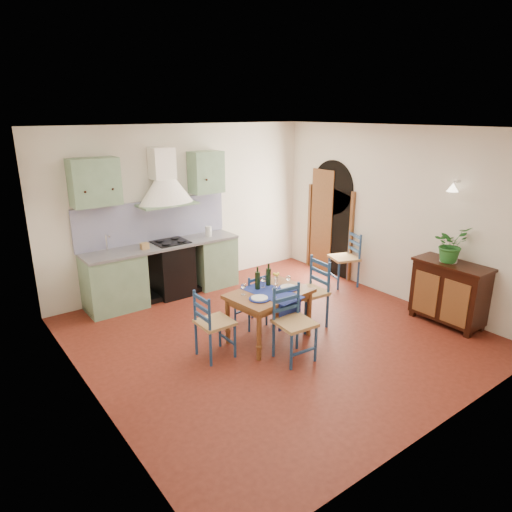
# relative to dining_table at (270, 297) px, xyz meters

# --- Properties ---
(floor) EXTENTS (5.00, 5.00, 0.00)m
(floor) POSITION_rel_dining_table_xyz_m (0.14, 0.06, -0.62)
(floor) COLOR #4E1A10
(floor) RESTS_ON ground
(back_wall) EXTENTS (5.00, 0.96, 2.80)m
(back_wall) POSITION_rel_dining_table_xyz_m (-0.33, 2.35, 0.43)
(back_wall) COLOR beige
(back_wall) RESTS_ON ground
(right_wall) EXTENTS (0.26, 5.00, 2.80)m
(right_wall) POSITION_rel_dining_table_xyz_m (2.63, 0.34, 0.72)
(right_wall) COLOR beige
(right_wall) RESTS_ON ground
(left_wall) EXTENTS (0.04, 5.00, 2.80)m
(left_wall) POSITION_rel_dining_table_xyz_m (-2.36, 0.06, 0.78)
(left_wall) COLOR beige
(left_wall) RESTS_ON ground
(ceiling) EXTENTS (5.00, 5.00, 0.01)m
(ceiling) POSITION_rel_dining_table_xyz_m (0.14, 0.06, 2.19)
(ceiling) COLOR white
(ceiling) RESTS_ON back_wall
(dining_table) EXTENTS (1.17, 0.90, 1.01)m
(dining_table) POSITION_rel_dining_table_xyz_m (0.00, 0.00, 0.00)
(dining_table) COLOR brown
(dining_table) RESTS_ON ground
(chair_near) EXTENTS (0.47, 0.47, 0.94)m
(chair_near) POSITION_rel_dining_table_xyz_m (-0.07, -0.56, -0.13)
(chair_near) COLOR navy
(chair_near) RESTS_ON ground
(chair_far) EXTENTS (0.40, 0.40, 0.82)m
(chair_far) POSITION_rel_dining_table_xyz_m (0.06, 0.49, -0.19)
(chair_far) COLOR navy
(chair_far) RESTS_ON ground
(chair_left) EXTENTS (0.42, 0.42, 0.89)m
(chair_left) POSITION_rel_dining_table_xyz_m (-0.86, 0.06, -0.16)
(chair_left) COLOR navy
(chair_left) RESTS_ON ground
(chair_right) EXTENTS (0.50, 0.50, 0.99)m
(chair_right) POSITION_rel_dining_table_xyz_m (0.74, -0.00, -0.10)
(chair_right) COLOR navy
(chair_right) RESTS_ON ground
(chair_spare) EXTENTS (0.58, 0.58, 0.97)m
(chair_spare) POSITION_rel_dining_table_xyz_m (2.37, 0.81, -0.12)
(chair_spare) COLOR navy
(chair_spare) RESTS_ON ground
(sideboard) EXTENTS (0.50, 1.05, 0.94)m
(sideboard) POSITION_rel_dining_table_xyz_m (2.40, -1.17, -0.11)
(sideboard) COLOR black
(sideboard) RESTS_ON ground
(potted_plant) EXTENTS (0.51, 0.46, 0.52)m
(potted_plant) POSITION_rel_dining_table_xyz_m (2.40, -1.09, 0.58)
(potted_plant) COLOR #226224
(potted_plant) RESTS_ON sideboard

